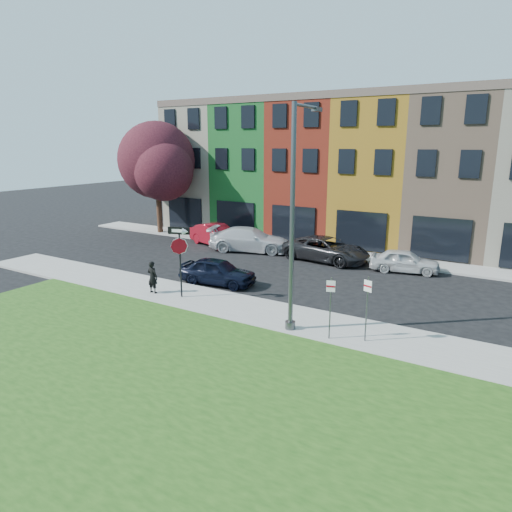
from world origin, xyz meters
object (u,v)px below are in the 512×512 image
Objects in this scene: stop_sign at (179,248)px; sedan_near at (218,271)px; man at (153,277)px; street_lamp at (294,220)px.

stop_sign is 3.35m from sedan_near.
man is (-1.57, -0.23, -1.59)m from stop_sign.
stop_sign is 0.79× the size of sedan_near.
stop_sign is 0.40× the size of street_lamp.
sedan_near is 0.50× the size of street_lamp.
sedan_near is (1.63, 3.05, -0.22)m from man.
man is at bearing 145.02° from sedan_near.
man is 3.47m from sedan_near.
stop_sign is at bearing 171.93° from sedan_near.
street_lamp reaches higher than man.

